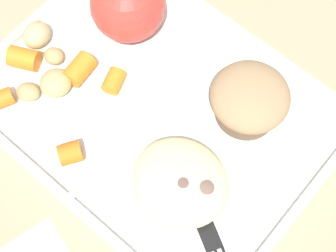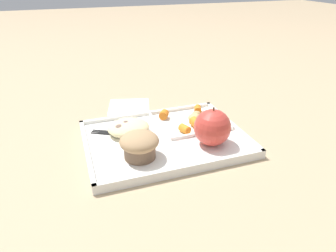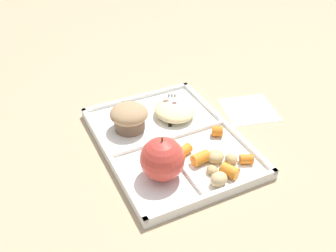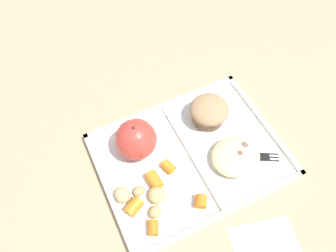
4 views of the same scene
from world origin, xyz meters
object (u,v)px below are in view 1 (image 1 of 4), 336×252
lunch_tray (156,111)px  green_apple (128,5)px  plastic_fork (200,213)px  bran_muffin (249,100)px

lunch_tray → green_apple: size_ratio=4.06×
plastic_fork → bran_muffin: bearing=105.6°
lunch_tray → plastic_fork: bearing=-27.7°
green_apple → bran_muffin: bearing=0.0°
lunch_tray → plastic_fork: lunch_tray is taller
plastic_fork → lunch_tray: bearing=152.3°
green_apple → lunch_tray: bearing=-33.5°
bran_muffin → plastic_fork: bran_muffin is taller
lunch_tray → plastic_fork: 0.13m
lunch_tray → bran_muffin: (0.08, 0.06, 0.04)m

